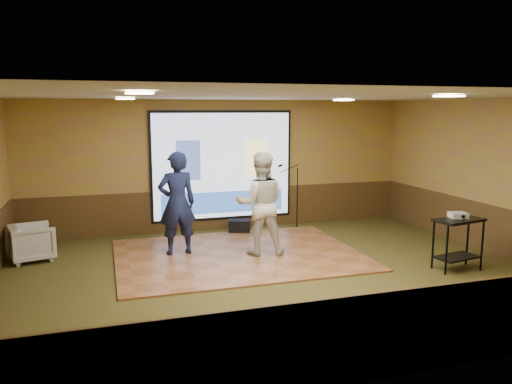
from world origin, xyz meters
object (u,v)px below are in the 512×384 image
object	(u,v)px
player_right	(260,204)
projector_screen	(223,167)
av_table	(458,235)
banquet_chair	(32,242)
dance_floor	(238,255)
duffel_bag	(240,226)
player_left	(177,203)
mic_stand	(295,208)
projector	(458,215)

from	to	relation	value
player_right	projector_screen	bearing A→B (deg)	-73.06
av_table	banquet_chair	size ratio (longest dim) A/B	1.21
dance_floor	banquet_chair	xyz separation A→B (m)	(-3.73, 0.84, 0.33)
dance_floor	banquet_chair	distance (m)	3.84
dance_floor	duffel_bag	xyz separation A→B (m)	(0.50, 1.72, 0.13)
player_left	banquet_chair	size ratio (longest dim) A/B	2.63
av_table	banquet_chair	distance (m)	7.70
projector_screen	player_left	xyz separation A→B (m)	(-1.33, -1.81, -0.45)
player_left	mic_stand	world-z (taller)	player_left
dance_floor	player_right	world-z (taller)	player_right
projector_screen	duffel_bag	distance (m)	1.43
dance_floor	av_table	distance (m)	4.00
player_left	player_right	world-z (taller)	player_left
projector_screen	dance_floor	distance (m)	2.63
projector_screen	av_table	xyz separation A→B (m)	(3.19, -4.14, -0.85)
projector_screen	dance_floor	world-z (taller)	projector_screen
dance_floor	duffel_bag	bearing A→B (deg)	73.76
projector	duffel_bag	distance (m)	4.74
player_left	av_table	xyz separation A→B (m)	(4.53, -2.33, -0.39)
player_right	duffel_bag	xyz separation A→B (m)	(0.09, 1.83, -0.86)
av_table	mic_stand	distance (m)	4.02
projector	duffel_bag	size ratio (longest dim) A/B	0.60
dance_floor	mic_stand	world-z (taller)	mic_stand
duffel_bag	projector	bearing A→B (deg)	-50.71
player_right	av_table	size ratio (longest dim) A/B	2.14
av_table	mic_stand	bearing A→B (deg)	113.09
projector_screen	mic_stand	distance (m)	1.95
dance_floor	projector	distance (m)	4.05
player_right	av_table	bearing A→B (deg)	160.98
av_table	projector_screen	bearing A→B (deg)	127.64
projector	banquet_chair	size ratio (longest dim) A/B	0.38
duffel_bag	projector_screen	bearing A→B (deg)	120.45
dance_floor	mic_stand	size ratio (longest dim) A/B	2.97
av_table	duffel_bag	distance (m)	4.73
banquet_chair	duffel_bag	bearing A→B (deg)	-93.25
dance_floor	player_right	xyz separation A→B (m)	(0.41, -0.11, 0.99)
player_left	duffel_bag	bearing A→B (deg)	-143.98
player_right	av_table	xyz separation A→B (m)	(3.02, -1.85, -0.38)
dance_floor	duffel_bag	size ratio (longest dim) A/B	9.57
projector_screen	dance_floor	xyz separation A→B (m)	(-0.23, -2.18, -1.46)
player_right	banquet_chair	bearing A→B (deg)	-0.43
projector	player_left	bearing A→B (deg)	167.69
banquet_chair	av_table	bearing A→B (deg)	-126.38
player_right	banquet_chair	xyz separation A→B (m)	(-4.14, 0.95, -0.67)
mic_stand	av_table	bearing A→B (deg)	-77.64
player_right	duffel_bag	bearing A→B (deg)	-80.36
projector_screen	player_left	size ratio (longest dim) A/B	1.68
player_left	projector_screen	bearing A→B (deg)	-130.51
dance_floor	duffel_bag	distance (m)	1.80
banquet_chair	projector	bearing A→B (deg)	-125.80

